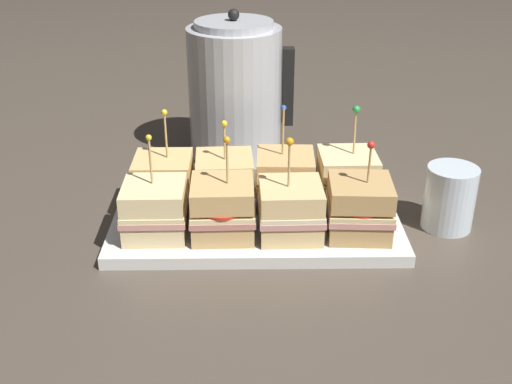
{
  "coord_description": "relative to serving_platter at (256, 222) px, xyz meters",
  "views": [
    {
      "loc": [
        -0.01,
        -0.83,
        0.48
      ],
      "look_at": [
        0.0,
        0.0,
        0.06
      ],
      "focal_mm": 45.0,
      "sensor_mm": 36.0,
      "label": 1
    }
  ],
  "objects": [
    {
      "name": "sandwich_front_far_right",
      "position": [
        0.14,
        -0.05,
        0.05
      ],
      "size": [
        0.09,
        0.09,
        0.14
      ],
      "color": "tan",
      "rests_on": "serving_platter"
    },
    {
      "name": "sandwich_back_center_right",
      "position": [
        0.05,
        0.05,
        0.05
      ],
      "size": [
        0.09,
        0.09,
        0.16
      ],
      "color": "tan",
      "rests_on": "serving_platter"
    },
    {
      "name": "sandwich_back_far_left",
      "position": [
        -0.14,
        0.05,
        0.05
      ],
      "size": [
        0.09,
        0.09,
        0.15
      ],
      "color": "tan",
      "rests_on": "serving_platter"
    },
    {
      "name": "kettle_steel",
      "position": [
        -0.03,
        0.28,
        0.11
      ],
      "size": [
        0.19,
        0.17,
        0.27
      ],
      "color": "#B7BABF",
      "rests_on": "ground_plane"
    },
    {
      "name": "sandwich_back_far_right",
      "position": [
        0.14,
        0.05,
        0.05
      ],
      "size": [
        0.09,
        0.09,
        0.15
      ],
      "color": "beige",
      "rests_on": "serving_platter"
    },
    {
      "name": "ground_plane",
      "position": [
        0.0,
        0.0,
        -0.01
      ],
      "size": [
        6.0,
        6.0,
        0.0
      ],
      "primitive_type": "plane",
      "color": "#4C4238"
    },
    {
      "name": "drinking_glass",
      "position": [
        0.28,
        -0.0,
        0.04
      ],
      "size": [
        0.07,
        0.07,
        0.1
      ],
      "color": "silver",
      "rests_on": "ground_plane"
    },
    {
      "name": "sandwich_front_center_left",
      "position": [
        -0.05,
        -0.05,
        0.05
      ],
      "size": [
        0.09,
        0.09,
        0.15
      ],
      "color": "tan",
      "rests_on": "serving_platter"
    },
    {
      "name": "sandwich_front_far_left",
      "position": [
        -0.14,
        -0.05,
        0.05
      ],
      "size": [
        0.09,
        0.09,
        0.15
      ],
      "color": "beige",
      "rests_on": "serving_platter"
    },
    {
      "name": "sandwich_back_center_left",
      "position": [
        -0.05,
        0.05,
        0.05
      ],
      "size": [
        0.09,
        0.09,
        0.14
      ],
      "color": "tan",
      "rests_on": "serving_platter"
    },
    {
      "name": "serving_platter",
      "position": [
        0.0,
        0.0,
        0.0
      ],
      "size": [
        0.42,
        0.23,
        0.02
      ],
      "color": "silver",
      "rests_on": "ground_plane"
    },
    {
      "name": "sandwich_front_center_right",
      "position": [
        0.05,
        -0.05,
        0.05
      ],
      "size": [
        0.09,
        0.09,
        0.15
      ],
      "color": "#DBB77A",
      "rests_on": "serving_platter"
    }
  ]
}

